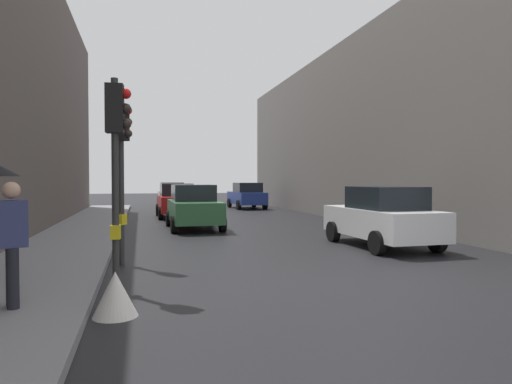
% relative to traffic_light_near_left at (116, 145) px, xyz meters
% --- Properties ---
extents(ground_plane, '(120.00, 120.00, 0.00)m').
position_rel_traffic_light_near_left_xyz_m(ground_plane, '(4.80, -0.35, -2.56)').
color(ground_plane, black).
extents(sidewalk_kerb, '(2.62, 40.00, 0.16)m').
position_rel_traffic_light_near_left_xyz_m(sidewalk_kerb, '(-1.63, 5.65, -2.48)').
color(sidewalk_kerb, gray).
rests_on(sidewalk_kerb, ground).
extents(building_facade_right, '(12.00, 29.62, 8.71)m').
position_rel_traffic_light_near_left_xyz_m(building_facade_right, '(15.92, 14.29, 1.80)').
color(building_facade_right, slate).
rests_on(building_facade_right, ground).
extents(traffic_light_near_left, '(0.44, 0.26, 3.70)m').
position_rel_traffic_light_near_left_xyz_m(traffic_light_near_left, '(0.00, 0.00, 0.00)').
color(traffic_light_near_left, '#2D2D2D').
rests_on(traffic_light_near_left, ground).
extents(traffic_light_near_right, '(0.44, 0.37, 3.78)m').
position_rel_traffic_light_near_left_xyz_m(traffic_light_near_right, '(-0.00, 2.61, 0.05)').
color(traffic_light_near_right, '#2D2D2D').
rests_on(traffic_light_near_right, ground).
extents(car_green_estate, '(2.06, 4.22, 1.76)m').
position_rel_traffic_light_near_left_xyz_m(car_green_estate, '(2.45, 10.06, -1.68)').
color(car_green_estate, '#2D6038').
rests_on(car_green_estate, ground).
extents(car_silver_hatchback, '(2.06, 4.22, 1.76)m').
position_rel_traffic_light_near_left_xyz_m(car_silver_hatchback, '(2.62, 25.75, -1.68)').
color(car_silver_hatchback, '#BCBCC1').
rests_on(car_silver_hatchback, ground).
extents(car_red_sedan, '(2.05, 4.22, 1.76)m').
position_rel_traffic_light_near_left_xyz_m(car_red_sedan, '(2.22, 15.92, -1.68)').
color(car_red_sedan, red).
rests_on(car_red_sedan, ground).
extents(car_blue_van, '(2.13, 4.26, 1.76)m').
position_rel_traffic_light_near_left_xyz_m(car_blue_van, '(7.43, 22.25, -1.68)').
color(car_blue_van, navy).
rests_on(car_blue_van, ground).
extents(car_white_compact, '(2.08, 4.23, 1.76)m').
position_rel_traffic_light_near_left_xyz_m(car_white_compact, '(7.22, 3.75, -1.68)').
color(car_white_compact, silver).
rests_on(car_white_compact, ground).
extents(pedestrian_with_grey_backpack, '(0.65, 0.44, 1.77)m').
position_rel_traffic_light_near_left_xyz_m(pedestrian_with_grey_backpack, '(-1.40, -1.23, -1.39)').
color(pedestrian_with_grey_backpack, black).
rests_on(pedestrian_with_grey_backpack, sidewalk_kerb).
extents(warning_sign_triangle, '(0.64, 0.64, 0.65)m').
position_rel_traffic_light_near_left_xyz_m(warning_sign_triangle, '(0.04, -1.48, -2.23)').
color(warning_sign_triangle, silver).
rests_on(warning_sign_triangle, ground).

